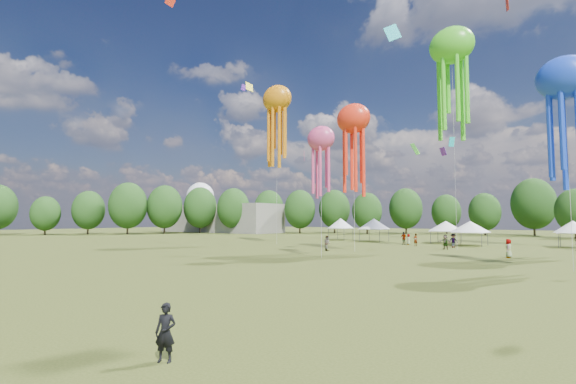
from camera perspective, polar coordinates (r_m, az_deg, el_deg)
The scene contains 10 objects.
ground at distance 20.18m, azimuth -21.90°, elevation -14.63°, with size 300.00×300.00×0.00m, color #384416.
observer_main at distance 12.08m, azimuth -16.94°, elevation -18.46°, with size 0.58×0.38×1.58m, color black.
spectator_near at distance 49.53m, azimuth 5.55°, elevation -7.24°, with size 0.89×0.69×1.83m, color gray.
spectators_far at distance 57.53m, azimuth 22.58°, elevation -6.48°, with size 22.23×16.15×1.91m.
festival_tents at distance 68.44m, azimuth 19.23°, elevation -4.46°, with size 39.68×9.43×4.00m.
show_kites at distance 55.71m, azimuth 22.48°, elevation 14.16°, with size 47.05×30.21×30.94m.
small_kites at distance 59.23m, azimuth 18.79°, elevation 22.86°, with size 73.90×57.99×45.74m.
treeline at distance 75.63m, azimuth 21.63°, elevation -1.54°, with size 201.57×95.24×13.43m.
hangar at distance 121.12m, azimuth -9.65°, elevation -3.72°, with size 40.00×12.00×8.00m, color gray.
radome at distance 137.23m, azimuth -12.31°, elevation -1.19°, with size 9.00×9.00×16.00m.
Camera 1 is at (17.02, -10.12, 3.87)m, focal length 25.15 mm.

